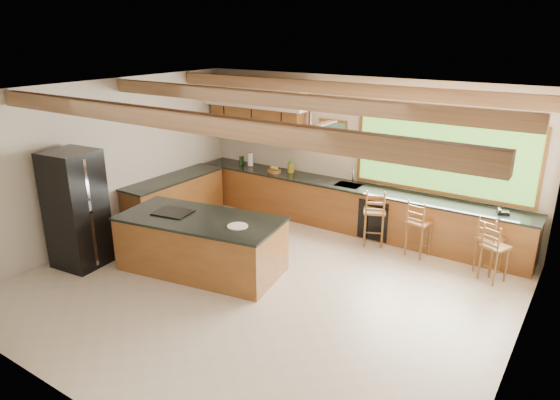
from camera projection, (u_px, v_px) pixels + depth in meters
The scene contains 9 objects.
ground at pixel (263, 286), 7.90m from camera, with size 7.20×7.20×0.00m, color beige.
room_shell at pixel (277, 140), 7.78m from camera, with size 7.27×6.54×3.02m.
counter_run at pixel (302, 204), 10.16m from camera, with size 7.12×3.10×1.27m.
island at pixel (201, 244), 8.29m from camera, with size 2.86×1.71×0.95m.
refrigerator at pixel (76, 209), 8.32m from camera, with size 0.85×0.83×2.00m.
bar_stool_a at pixel (418, 224), 8.72m from camera, with size 0.44×0.44×1.06m.
bar_stool_b at pixel (373, 213), 9.15m from camera, with size 0.52×0.53×1.11m.
bar_stool_c at pixel (495, 248), 7.83m from camera, with size 0.47×0.47×0.99m.
bar_stool_d at pixel (489, 240), 8.10m from camera, with size 0.45×0.45×1.00m.
Camera 1 is at (4.13, -5.69, 3.86)m, focal length 32.00 mm.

